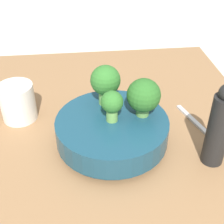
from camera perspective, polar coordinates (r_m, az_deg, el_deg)
name	(u,v)px	position (r m, az deg, el deg)	size (l,w,h in m)	color
ground_plane	(105,147)	(0.71, -1.32, -6.39)	(6.00, 6.00, 0.00)	beige
table	(105,141)	(0.70, -1.34, -5.33)	(0.87, 0.74, 0.04)	olive
bowl	(112,130)	(0.64, 0.00, -3.35)	(0.23, 0.23, 0.06)	navy
broccoli_floret_right	(105,82)	(0.65, -1.21, 5.52)	(0.06, 0.06, 0.09)	#6BA34C
broccoli_floret_center	(112,104)	(0.61, 0.00, 1.52)	(0.04, 0.04, 0.07)	#6BA34C
broccoli_floret_front	(144,96)	(0.62, 5.80, 2.93)	(0.07, 0.07, 0.08)	#609347
cup	(18,102)	(0.75, -16.86, 1.74)	(0.08, 0.08, 0.09)	silver
pepper_mill	(219,127)	(0.61, 19.02, -2.65)	(0.04, 0.04, 0.18)	black
fork	(200,127)	(0.74, 15.86, -2.66)	(0.18, 0.06, 0.01)	silver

